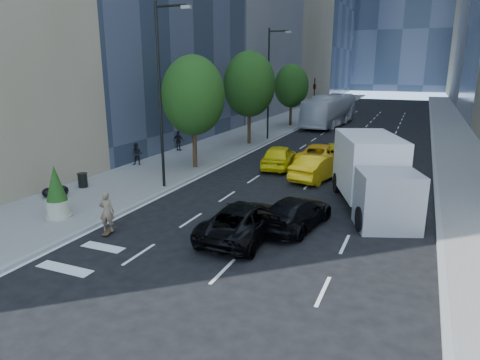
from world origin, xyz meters
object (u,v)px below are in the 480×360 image
at_px(skateboarder, 107,214).
at_px(planter_shrub, 56,193).
at_px(city_bus, 330,110).
at_px(black_sedan_lincoln, 244,220).
at_px(trash_can, 83,181).
at_px(black_sedan_mercedes, 296,213).
at_px(box_truck, 373,173).

height_order(skateboarder, planter_shrub, planter_shrub).
bearing_deg(city_bus, skateboarder, -88.03).
relative_size(black_sedan_lincoln, city_bus, 0.40).
xyz_separation_m(trash_can, planter_shrub, (2.58, -4.38, 0.78)).
bearing_deg(black_sedan_mercedes, trash_can, 4.64).
distance_m(black_sedan_lincoln, black_sedan_mercedes, 2.52).
relative_size(black_sedan_mercedes, city_bus, 0.37).
relative_size(city_bus, trash_can, 16.31).
distance_m(city_bus, box_truck, 30.57).
bearing_deg(city_bus, black_sedan_lincoln, -79.41).
distance_m(skateboarder, black_sedan_mercedes, 8.06).
height_order(black_sedan_mercedes, box_truck, box_truck).
relative_size(box_truck, planter_shrub, 3.16).
bearing_deg(trash_can, planter_shrub, -59.45).
bearing_deg(black_sedan_mercedes, box_truck, -114.66).
bearing_deg(box_truck, black_sedan_lincoln, -146.91).
xyz_separation_m(black_sedan_mercedes, planter_shrub, (-10.26, -3.38, 0.64)).
relative_size(city_bus, box_truck, 1.65).
bearing_deg(planter_shrub, box_truck, 29.78).
distance_m(skateboarder, trash_can, 7.47).
bearing_deg(black_sedan_mercedes, planter_shrub, 27.31).
bearing_deg(box_truck, city_bus, 84.99).
distance_m(black_sedan_lincoln, box_truck, 7.44).
bearing_deg(black_sedan_lincoln, black_sedan_mercedes, -130.58).
relative_size(skateboarder, city_bus, 0.14).
bearing_deg(planter_shrub, trash_can, 120.55).
height_order(black_sedan_lincoln, planter_shrub, planter_shrub).
bearing_deg(city_bus, trash_can, -98.29).
relative_size(skateboarder, trash_can, 2.20).
distance_m(black_sedan_mercedes, box_truck, 4.98).
distance_m(black_sedan_lincoln, trash_can, 11.52).
height_order(box_truck, planter_shrub, box_truck).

